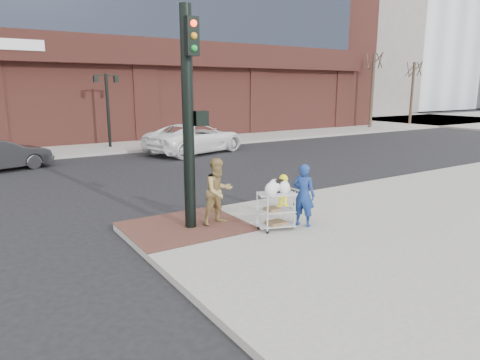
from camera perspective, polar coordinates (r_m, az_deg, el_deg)
ground at (r=9.89m, az=-1.86°, el=-7.81°), size 220.00×220.00×0.00m
sidewalk_far at (r=43.68m, az=-9.45°, el=7.67°), size 65.00×36.00×0.15m
brick_curb_ramp at (r=10.33m, az=-7.32°, el=-6.12°), size 2.80×2.40×0.01m
filler_block at (r=64.42m, az=11.97°, el=16.93°), size 14.00×20.00×18.00m
bare_tree_a at (r=37.88m, az=17.50°, el=16.01°), size 1.80×1.80×7.20m
bare_tree_b at (r=42.88m, az=22.27°, el=14.53°), size 1.80×1.80×6.70m
lamp_post at (r=24.94m, az=-17.25°, el=9.89°), size 1.32×0.22×4.00m
traffic_signal_pole at (r=9.77m, az=-6.76°, el=8.86°), size 0.61×0.51×5.00m
woman_blue at (r=10.22m, az=8.47°, el=-2.00°), size 0.58×0.65×1.50m
pedestrian_tan at (r=10.25m, az=-2.91°, el=-1.53°), size 0.84×0.69×1.61m
minivan_white at (r=22.80m, az=-5.93°, el=5.58°), size 6.19×4.16×1.58m
utility_cart at (r=9.96m, az=4.82°, el=-3.62°), size 0.95×0.73×1.17m
fire_hydrant at (r=11.75m, az=5.79°, el=-1.44°), size 0.44×0.31×0.94m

